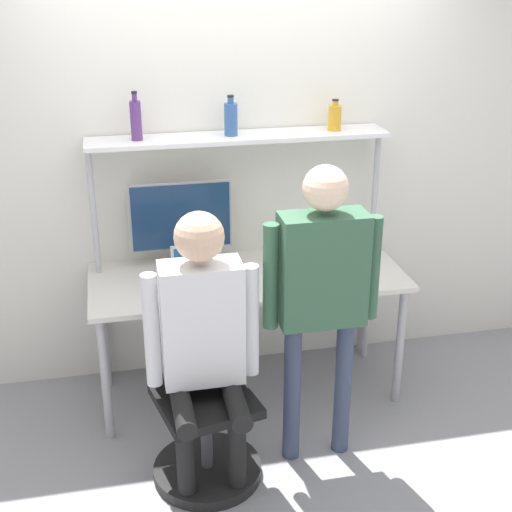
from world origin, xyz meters
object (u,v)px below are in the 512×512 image
object	(u,v)px
office_chair	(203,424)
person_standing	(322,281)
laptop	(199,279)
bottle_amber	(335,117)
bottle_purple	(136,120)
cell_phone	(245,286)
bottle_blue	(231,118)
person_seated	(203,331)
monitor	(181,220)

from	to	relation	value
office_chair	person_standing	distance (m)	0.96
laptop	bottle_amber	size ratio (longest dim) A/B	1.56
bottle_purple	bottle_amber	bearing A→B (deg)	0.00
cell_phone	bottle_blue	distance (m)	0.95
bottle_amber	cell_phone	bearing A→B (deg)	-148.11
bottle_blue	cell_phone	bearing A→B (deg)	-90.18
office_chair	person_seated	bearing A→B (deg)	-78.77
laptop	office_chair	distance (m)	0.79
monitor	cell_phone	bearing A→B (deg)	-51.77
monitor	bottle_purple	xyz separation A→B (m)	(-0.22, -0.00, 0.60)
bottle_blue	bottle_amber	size ratio (longest dim) A/B	1.26
bottle_blue	laptop	bearing A→B (deg)	-124.91
person_seated	bottle_blue	size ratio (longest dim) A/B	6.34
office_chair	bottle_purple	distance (m)	1.68
office_chair	person_seated	size ratio (longest dim) A/B	0.65
bottle_blue	bottle_purple	world-z (taller)	bottle_purple
person_standing	bottle_amber	xyz separation A→B (m)	(0.33, 0.91, 0.60)
cell_phone	bottle_blue	world-z (taller)	bottle_blue
laptop	person_standing	xyz separation A→B (m)	(0.54, -0.53, 0.18)
monitor	bottle_blue	xyz separation A→B (m)	(0.30, -0.00, 0.59)
laptop	bottle_purple	world-z (taller)	bottle_purple
person_standing	office_chair	bearing A→B (deg)	-177.99
monitor	person_seated	world-z (taller)	person_seated
bottle_purple	cell_phone	bearing A→B (deg)	-35.92
person_seated	cell_phone	bearing A→B (deg)	61.58
person_standing	bottle_amber	size ratio (longest dim) A/B	8.92
person_seated	bottle_amber	xyz separation A→B (m)	(0.93, 0.97, 0.78)
bottle_amber	bottle_purple	bearing A→B (deg)	-180.00
bottle_blue	bottle_purple	distance (m)	0.53
bottle_amber	bottle_purple	world-z (taller)	bottle_purple
cell_phone	office_chair	bearing A→B (deg)	-121.01
bottle_purple	person_standing	bearing A→B (deg)	-48.21
laptop	person_standing	bearing A→B (deg)	-44.58
person_seated	bottle_amber	world-z (taller)	bottle_amber
person_standing	bottle_amber	distance (m)	1.14
monitor	office_chair	world-z (taller)	monitor
cell_phone	bottle_blue	bearing A→B (deg)	89.82
person_standing	bottle_blue	distance (m)	1.14
laptop	bottle_amber	world-z (taller)	bottle_amber
laptop	person_standing	size ratio (longest dim) A/B	0.18
person_standing	person_seated	bearing A→B (deg)	-173.78
cell_phone	office_chair	size ratio (longest dim) A/B	0.16
cell_phone	person_standing	xyz separation A→B (m)	(0.28, -0.52, 0.24)
monitor	bottle_amber	xyz separation A→B (m)	(0.92, -0.00, 0.57)
monitor	person_seated	bearing A→B (deg)	-90.93
bottle_purple	monitor	bearing A→B (deg)	0.81
office_chair	person_seated	world-z (taller)	person_seated
office_chair	bottle_blue	distance (m)	1.68
laptop	bottle_blue	distance (m)	0.92
office_chair	monitor	bearing A→B (deg)	88.49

